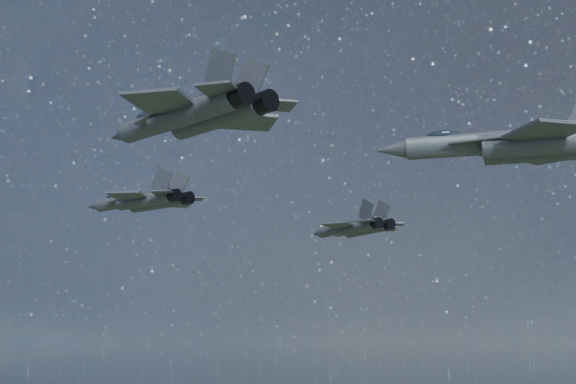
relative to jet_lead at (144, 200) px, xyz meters
The scene contains 4 objects.
jet_lead is the anchor object (origin of this frame).
jet_left 24.54m from the jet_lead, 53.37° to the left, with size 15.18×10.07×3.86m.
jet_right 30.96m from the jet_lead, 36.31° to the right, with size 19.21×13.33×4.83m.
jet_slot 43.39m from the jet_lead, ahead, with size 19.80×13.16×5.04m.
Camera 1 is at (44.60, -59.93, 127.94)m, focal length 50.00 mm.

